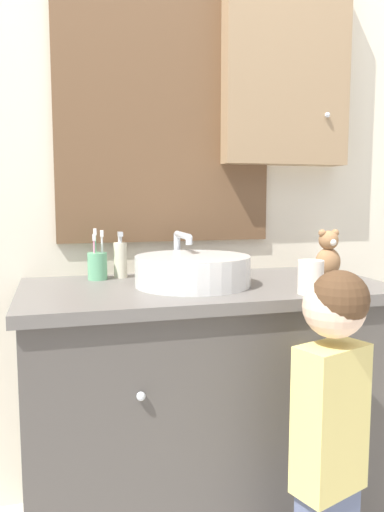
# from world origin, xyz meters

# --- Properties ---
(wall_back) EXTENTS (3.20, 0.18, 2.50)m
(wall_back) POSITION_xyz_m (0.02, 0.62, 1.28)
(wall_back) COLOR beige
(wall_back) RESTS_ON ground_plane
(vanity_counter) EXTENTS (1.17, 0.59, 0.84)m
(vanity_counter) POSITION_xyz_m (0.00, 0.31, 0.42)
(vanity_counter) COLOR #4C4742
(vanity_counter) RESTS_ON ground_plane
(sink_basin) EXTENTS (0.37, 0.42, 0.16)m
(sink_basin) POSITION_xyz_m (-0.05, 0.30, 0.89)
(sink_basin) COLOR silver
(sink_basin) RESTS_ON vanity_counter
(toothbrush_holder) EXTENTS (0.07, 0.07, 0.17)m
(toothbrush_holder) POSITION_xyz_m (-0.33, 0.50, 0.89)
(toothbrush_holder) COLOR #66B27F
(toothbrush_holder) RESTS_ON vanity_counter
(soap_dispenser) EXTENTS (0.05, 0.05, 0.16)m
(soap_dispenser) POSITION_xyz_m (-0.25, 0.52, 0.90)
(soap_dispenser) COLOR beige
(soap_dispenser) RESTS_ON vanity_counter
(child_figure) EXTENTS (0.21, 0.45, 0.94)m
(child_figure) POSITION_xyz_m (0.19, -0.14, 0.57)
(child_figure) COLOR slate
(child_figure) RESTS_ON ground_plane
(teddy_bear) EXTENTS (0.09, 0.08, 0.17)m
(teddy_bear) POSITION_xyz_m (0.47, 0.35, 0.92)
(teddy_bear) COLOR #9E7047
(teddy_bear) RESTS_ON vanity_counter
(drinking_cup) EXTENTS (0.07, 0.07, 0.10)m
(drinking_cup) POSITION_xyz_m (0.25, 0.07, 0.89)
(drinking_cup) COLOR silver
(drinking_cup) RESTS_ON vanity_counter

